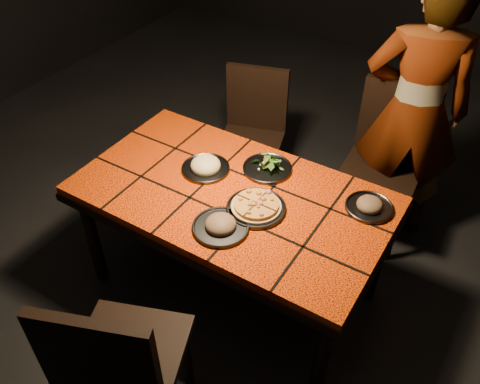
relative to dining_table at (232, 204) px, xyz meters
The scene contains 11 objects.
room_shell 0.83m from the dining_table, ahead, with size 6.04×7.04×3.08m.
dining_table is the anchor object (origin of this frame).
chair_near 0.98m from the dining_table, 85.65° to the right, with size 0.60×0.60×1.03m.
chair_far_left 0.96m from the dining_table, 114.16° to the left, with size 0.52×0.52×0.92m.
chair_far_right 1.10m from the dining_table, 62.48° to the left, with size 0.49×0.49×1.01m.
diner 1.23m from the dining_table, 61.00° to the left, with size 0.63×0.41×1.73m, color brown.
plate_pizza 0.20m from the dining_table, 15.33° to the right, with size 0.30×0.30×0.04m.
plate_pasta 0.26m from the dining_table, 159.87° to the left, with size 0.26×0.26×0.09m.
plate_salad 0.28m from the dining_table, 76.83° to the left, with size 0.27×0.27×0.07m.
plate_mushroom_a 0.29m from the dining_table, 68.92° to the right, with size 0.27×0.27×0.09m.
plate_mushroom_b 0.70m from the dining_table, 21.66° to the left, with size 0.24×0.24×0.08m.
Camera 1 is at (1.08, -1.65, 2.45)m, focal length 38.00 mm.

